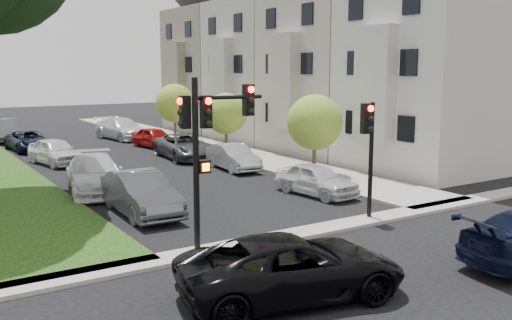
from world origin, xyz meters
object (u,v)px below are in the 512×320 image
car_parked_6 (95,174)px  traffic_signal_main (208,133)px  small_tree_b (226,114)px  car_parked_4 (122,129)px  small_tree_a (315,122)px  car_parked_9 (7,130)px  small_tree_c (175,103)px  traffic_signal_secondary (369,139)px  car_parked_3 (154,138)px  car_parked_0 (316,179)px  car_parked_7 (55,152)px  car_parked_8 (29,141)px  car_cross_near (292,267)px  car_parked_5 (141,194)px  car_parked_2 (185,146)px  car_parked_1 (233,157)px

car_parked_6 → traffic_signal_main: bearing=-76.8°
small_tree_b → car_parked_4: (-2.75, 10.83, -1.73)m
small_tree_a → car_parked_9: bearing=114.3°
small_tree_c → car_parked_9: (-10.19, 6.64, -1.95)m
traffic_signal_secondary → car_parked_3: bearing=87.5°
car_parked_4 → traffic_signal_secondary: bearing=-100.3°
small_tree_b → car_parked_4: size_ratio=0.70×
car_parked_0 → small_tree_c: bearing=77.3°
car_parked_4 → car_parked_7: size_ratio=1.27×
small_tree_c → traffic_signal_secondary: size_ratio=1.01×
small_tree_a → car_parked_8: bearing=120.3°
car_parked_6 → car_parked_4: bearing=78.0°
small_tree_a → car_parked_6: bearing=166.4°
traffic_signal_main → car_parked_7: traffic_signal_main is taller
car_cross_near → car_parked_0: bearing=-29.9°
car_parked_6 → car_parked_8: 14.38m
small_tree_b → car_parked_5: size_ratio=0.80×
traffic_signal_main → car_parked_5: traffic_signal_main is taller
car_cross_near → car_parked_0: car_cross_near is taller
car_cross_near → small_tree_a: bearing=-28.7°
car_parked_2 → car_parked_7: bearing=169.2°
car_parked_6 → small_tree_b: bearing=42.7°
small_tree_a → car_parked_5: (-9.73, -2.24, -1.90)m
car_parked_0 → car_parked_9: bearing=101.3°
car_cross_near → car_parked_3: (7.13, 25.17, -0.07)m
small_tree_c → car_parked_2: (-2.78, -7.42, -2.03)m
traffic_signal_main → car_parked_1: (7.33, 11.08, -2.79)m
car_parked_4 → car_parked_9: bearing=147.9°
small_tree_b → car_parked_9: (-10.19, 14.03, -1.71)m
small_tree_c → car_cross_near: (-9.63, -27.29, -2.01)m
traffic_signal_main → car_parked_4: size_ratio=0.92×
small_tree_b → car_parked_9: size_ratio=0.78×
small_tree_b → car_parked_3: 6.11m
car_parked_2 → car_parked_7: (-6.91, 1.98, -0.00)m
traffic_signal_main → car_parked_5: bearing=91.5°
car_parked_4 → traffic_signal_main: bearing=-113.3°
small_tree_c → small_tree_b: bearing=-90.0°
car_parked_4 → car_parked_9: 8.10m
car_parked_0 → car_parked_4: car_parked_4 is taller
car_parked_3 → car_parked_6: (-7.48, -11.43, 0.11)m
car_parked_1 → car_parked_6: (-7.70, -1.46, 0.11)m
car_parked_2 → car_parked_6: size_ratio=0.97×
car_parked_0 → car_parked_3: (-0.10, 17.01, 0.00)m
car_parked_2 → car_parked_9: bearing=123.0°
car_cross_near → car_parked_9: 33.94m
small_tree_c → small_tree_a: bearing=-90.0°
small_tree_b → car_parked_6: (-9.97, -6.17, -1.73)m
car_parked_0 → car_parked_1: bearing=83.5°
car_cross_near → car_parked_8: bearing=12.1°
car_parked_5 → car_parked_1: bearing=40.9°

